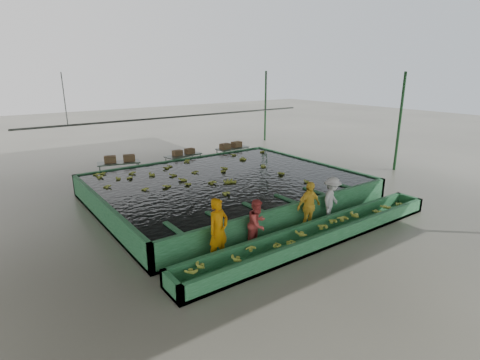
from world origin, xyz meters
TOP-DOWN VIEW (x-y plane):
  - ground at (0.00, 0.00)m, footprint 80.00×80.00m
  - shed_roof at (0.00, 0.00)m, footprint 20.00×22.00m
  - shed_posts at (0.00, 0.00)m, footprint 20.00×22.00m
  - flotation_tank at (0.00, 1.50)m, footprint 10.00×8.00m
  - tank_water at (0.00, 1.50)m, footprint 9.70×7.70m
  - sorting_trough at (0.00, -3.60)m, footprint 10.00×1.00m
  - cableway_rail at (0.00, 5.00)m, footprint 0.08×0.08m
  - rail_hanger_left at (-5.00, 5.00)m, footprint 0.04×0.04m
  - rail_hanger_right at (5.00, 5.00)m, footprint 0.04×0.04m
  - worker_a at (-3.12, -2.80)m, footprint 0.74×0.56m
  - worker_b at (-1.77, -2.80)m, footprint 0.89×0.80m
  - worker_c at (0.36, -2.80)m, footprint 0.98×0.42m
  - worker_d at (1.46, -2.80)m, footprint 1.22×0.99m
  - packing_table_left at (-2.65, 6.64)m, footprint 2.06×1.22m
  - packing_table_mid at (0.60, 6.32)m, footprint 2.02×1.09m
  - packing_table_right at (3.72, 6.34)m, footprint 1.94×0.88m
  - box_stack_left at (-2.57, 6.69)m, footprint 1.45×0.78m
  - box_stack_mid at (0.65, 6.36)m, footprint 1.23×0.43m
  - box_stack_right at (3.58, 6.30)m, footprint 1.43×0.55m
  - floating_bananas at (0.00, 2.30)m, footprint 8.42×5.74m
  - trough_bananas at (0.00, -3.60)m, footprint 8.63×0.58m

SIDE VIEW (x-z plane):
  - ground at x=0.00m, z-range 0.00..0.00m
  - sorting_trough at x=0.00m, z-range 0.00..0.50m
  - trough_bananas at x=0.00m, z-range 0.34..0.46m
  - packing_table_right at x=3.72m, z-range 0.00..0.86m
  - packing_table_mid at x=0.60m, z-range 0.00..0.87m
  - packing_table_left at x=-2.65m, z-range 0.00..0.88m
  - flotation_tank at x=0.00m, z-range 0.00..0.90m
  - worker_b at x=-1.77m, z-range 0.00..1.51m
  - worker_d at x=1.46m, z-range 0.00..1.64m
  - worker_c at x=0.36m, z-range 0.00..1.67m
  - tank_water at x=0.00m, z-range 0.85..0.85m
  - floating_bananas at x=0.00m, z-range 0.79..0.91m
  - box_stack_right at x=3.58m, z-range 0.71..1.01m
  - box_stack_mid at x=0.65m, z-range 0.74..1.00m
  - box_stack_left at x=-2.57m, z-range 0.73..1.03m
  - worker_a at x=-3.12m, z-range 0.00..1.82m
  - shed_posts at x=0.00m, z-range 0.00..5.00m
  - cableway_rail at x=0.00m, z-range -4.00..10.00m
  - rail_hanger_left at x=-5.00m, z-range 3.00..5.00m
  - rail_hanger_right at x=5.00m, z-range 3.00..5.00m
  - shed_roof at x=0.00m, z-range 4.98..5.02m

